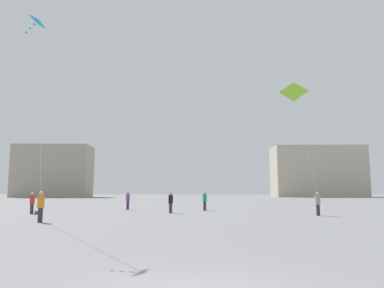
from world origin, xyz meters
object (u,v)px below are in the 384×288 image
Objects in this scene: person_in_orange at (40,205)px; building_left_hall at (53,171)px; kite_cyan_diamond at (37,25)px; handbag_beside_flyer at (36,212)px; person_in_black at (170,202)px; person_in_teal at (204,200)px; person_in_red at (32,202)px; building_centre_hall at (317,172)px; kite_lime_delta at (294,93)px; person_in_grey at (317,203)px; person_in_purple at (128,200)px.

person_in_orange is 80.39m from building_left_hall.
handbag_beside_flyer is at bearing 111.70° from kite_cyan_diamond.
building_left_hall reaches higher than person_in_black.
person_in_teal is 5.40× the size of handbag_beside_flyer.
person_in_red is at bearing 113.05° from kite_cyan_diamond.
building_centre_hall reaches higher than building_left_hall.
handbag_beside_flyer is (-5.63, 14.16, -8.70)m from kite_cyan_diamond.
person_in_black is 5.35× the size of handbag_beside_flyer.
kite_cyan_diamond is (-7.72, -18.81, 7.87)m from person_in_teal.
person_in_teal is 12.77m from kite_lime_delta.
person_in_orange reaches higher than person_in_red.
kite_lime_delta reaches higher than person_in_black.
kite_lime_delta is (-1.84, -1.33, 7.88)m from person_in_grey.
person_in_orange is at bearing 91.97° from person_in_teal.
person_in_purple is 8.81m from handbag_beside_flyer.
person_in_red is 5.32× the size of handbag_beside_flyer.
kite_cyan_diamond is (-0.38, -20.55, 7.87)m from person_in_purple.
person_in_black is 0.21× the size of kite_lime_delta.
person_in_purple is 0.09× the size of building_left_hall.
person_in_orange is at bearing -137.23° from person_in_black.
person_in_black is 75.66m from building_left_hall.
kite_lime_delta is at bearing -57.93° from building_left_hall.
person_in_purple is at bearing -63.29° from building_left_hall.
building_centre_hall reaches higher than person_in_orange.
kite_cyan_diamond is 0.41× the size of building_left_hall.
person_in_black is (4.45, -5.48, -0.01)m from person_in_purple.
person_in_purple is 0.07× the size of building_centre_hall.
person_in_black is 17.67m from kite_cyan_diamond.
kite_cyan_diamond is at bearing 109.11° from person_in_teal.
person_in_grey is at bearing 128.25° from person_in_red.
person_in_grey is 21.49m from kite_cyan_diamond.
person_in_purple is 18.41m from kite_lime_delta.
person_in_orange is 0.07× the size of building_centre_hall.
person_in_purple is at bearing 28.12° from person_in_teal.
person_in_teal is 1.01× the size of person_in_black.
person_in_teal reaches higher than person_in_purple.
kite_cyan_diamond is at bearing 115.61° from person_in_purple.
building_centre_hall is (33.86, 67.53, 6.01)m from person_in_teal.
kite_cyan_diamond is at bearing 167.74° from person_in_grey.
handbag_beside_flyer is at bearing 60.64° from person_in_teal.
building_centre_hall reaches higher than person_in_red.
person_in_black is 0.09× the size of building_left_hall.
person_in_grey is at bearing -21.38° from person_in_black.
person_in_grey is (21.78, -1.80, 0.01)m from person_in_red.
person_in_grey is at bearing -56.37° from building_left_hall.
person_in_purple is (-15.43, 8.29, 0.00)m from person_in_grey.
person_in_orange is at bearing 105.94° from person_in_purple.
handbag_beside_flyer is (-3.39, 7.46, -0.87)m from person_in_orange.
person_in_black is 12.76m from kite_lime_delta.
kite_cyan_diamond is 0.99× the size of kite_lime_delta.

